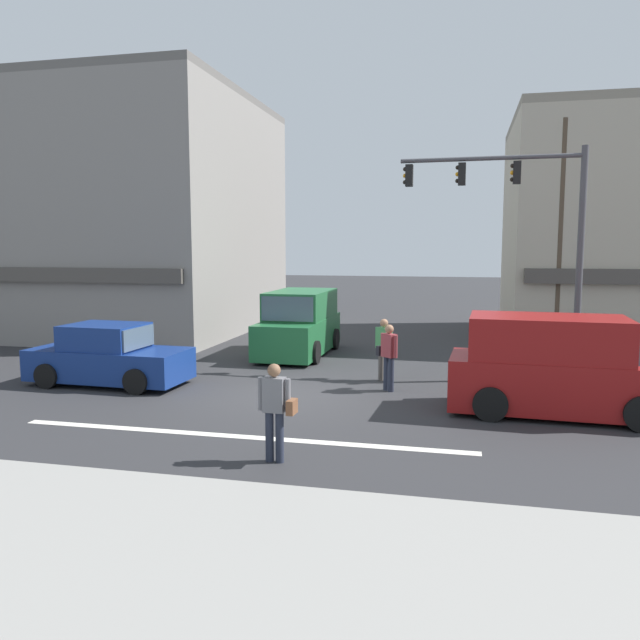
{
  "coord_description": "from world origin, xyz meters",
  "views": [
    {
      "loc": [
        4.11,
        -14.33,
        3.6
      ],
      "look_at": [
        0.35,
        2.0,
        1.6
      ],
      "focal_mm": 35.0,
      "sensor_mm": 36.0,
      "label": 1
    }
  ],
  "objects_px": {
    "pedestrian_foreground_with_bag": "(276,406)",
    "sedan_waiting_far": "(109,357)",
    "pedestrian_mid_crossing": "(388,353)",
    "pedestrian_far_side": "(384,346)",
    "traffic_light_mast": "(530,220)",
    "utility_pole_near_left": "(112,237)",
    "van_crossing_center": "(556,368)",
    "van_crossing_leftbound": "(299,324)",
    "utility_pole_far_right": "(560,233)"
  },
  "relations": [
    {
      "from": "pedestrian_foreground_with_bag",
      "to": "sedan_waiting_far",
      "type": "bearing_deg",
      "value": 141.86
    },
    {
      "from": "pedestrian_mid_crossing",
      "to": "pedestrian_far_side",
      "type": "distance_m",
      "value": 1.15
    },
    {
      "from": "traffic_light_mast",
      "to": "sedan_waiting_far",
      "type": "bearing_deg",
      "value": -162.17
    },
    {
      "from": "pedestrian_far_side",
      "to": "pedestrian_mid_crossing",
      "type": "bearing_deg",
      "value": -78.06
    },
    {
      "from": "utility_pole_near_left",
      "to": "sedan_waiting_far",
      "type": "bearing_deg",
      "value": -60.46
    },
    {
      "from": "traffic_light_mast",
      "to": "van_crossing_center",
      "type": "relative_size",
      "value": 1.32
    },
    {
      "from": "utility_pole_near_left",
      "to": "pedestrian_far_side",
      "type": "height_order",
      "value": "utility_pole_near_left"
    },
    {
      "from": "utility_pole_near_left",
      "to": "pedestrian_far_side",
      "type": "distance_m",
      "value": 11.34
    },
    {
      "from": "sedan_waiting_far",
      "to": "pedestrian_mid_crossing",
      "type": "xyz_separation_m",
      "value": [
        7.19,
        0.88,
        0.24
      ]
    },
    {
      "from": "van_crossing_center",
      "to": "pedestrian_foreground_with_bag",
      "type": "height_order",
      "value": "van_crossing_center"
    },
    {
      "from": "traffic_light_mast",
      "to": "sedan_waiting_far",
      "type": "distance_m",
      "value": 11.76
    },
    {
      "from": "van_crossing_leftbound",
      "to": "pedestrian_foreground_with_bag",
      "type": "distance_m",
      "value": 10.43
    },
    {
      "from": "traffic_light_mast",
      "to": "pedestrian_far_side",
      "type": "height_order",
      "value": "traffic_light_mast"
    },
    {
      "from": "van_crossing_leftbound",
      "to": "pedestrian_mid_crossing",
      "type": "height_order",
      "value": "van_crossing_leftbound"
    },
    {
      "from": "traffic_light_mast",
      "to": "pedestrian_foreground_with_bag",
      "type": "xyz_separation_m",
      "value": [
        -4.68,
        -8.12,
        -3.35
      ]
    },
    {
      "from": "sedan_waiting_far",
      "to": "pedestrian_far_side",
      "type": "relative_size",
      "value": 2.49
    },
    {
      "from": "van_crossing_center",
      "to": "traffic_light_mast",
      "type": "bearing_deg",
      "value": 94.11
    },
    {
      "from": "traffic_light_mast",
      "to": "van_crossing_center",
      "type": "distance_m",
      "value": 5.14
    },
    {
      "from": "utility_pole_far_right",
      "to": "sedan_waiting_far",
      "type": "height_order",
      "value": "utility_pole_far_right"
    },
    {
      "from": "van_crossing_leftbound",
      "to": "pedestrian_foreground_with_bag",
      "type": "bearing_deg",
      "value": -77.32
    },
    {
      "from": "pedestrian_mid_crossing",
      "to": "van_crossing_leftbound",
      "type": "bearing_deg",
      "value": 127.3
    },
    {
      "from": "van_crossing_leftbound",
      "to": "van_crossing_center",
      "type": "relative_size",
      "value": 0.99
    },
    {
      "from": "utility_pole_near_left",
      "to": "pedestrian_foreground_with_bag",
      "type": "distance_m",
      "value": 14.34
    },
    {
      "from": "traffic_light_mast",
      "to": "van_crossing_center",
      "type": "height_order",
      "value": "traffic_light_mast"
    },
    {
      "from": "utility_pole_near_left",
      "to": "pedestrian_mid_crossing",
      "type": "relative_size",
      "value": 4.5
    },
    {
      "from": "sedan_waiting_far",
      "to": "pedestrian_far_side",
      "type": "bearing_deg",
      "value": 16.07
    },
    {
      "from": "utility_pole_far_right",
      "to": "van_crossing_leftbound",
      "type": "relative_size",
      "value": 1.67
    },
    {
      "from": "pedestrian_far_side",
      "to": "utility_pole_near_left",
      "type": "bearing_deg",
      "value": 159.55
    },
    {
      "from": "utility_pole_near_left",
      "to": "utility_pole_far_right",
      "type": "xyz_separation_m",
      "value": [
        15.35,
        1.94,
        0.11
      ]
    },
    {
      "from": "utility_pole_near_left",
      "to": "pedestrian_mid_crossing",
      "type": "bearing_deg",
      "value": -25.24
    },
    {
      "from": "utility_pole_far_right",
      "to": "pedestrian_far_side",
      "type": "xyz_separation_m",
      "value": [
        -5.09,
        -5.77,
        -3.06
      ]
    },
    {
      "from": "van_crossing_leftbound",
      "to": "utility_pole_far_right",
      "type": "bearing_deg",
      "value": 15.35
    },
    {
      "from": "utility_pole_far_right",
      "to": "pedestrian_far_side",
      "type": "height_order",
      "value": "utility_pole_far_right"
    },
    {
      "from": "utility_pole_near_left",
      "to": "utility_pole_far_right",
      "type": "distance_m",
      "value": 15.47
    },
    {
      "from": "utility_pole_near_left",
      "to": "traffic_light_mast",
      "type": "height_order",
      "value": "utility_pole_near_left"
    },
    {
      "from": "utility_pole_near_left",
      "to": "traffic_light_mast",
      "type": "bearing_deg",
      "value": -9.76
    },
    {
      "from": "utility_pole_far_right",
      "to": "traffic_light_mast",
      "type": "xyz_separation_m",
      "value": [
        -1.39,
        -4.34,
        0.29
      ]
    },
    {
      "from": "pedestrian_foreground_with_bag",
      "to": "utility_pole_near_left",
      "type": "bearing_deg",
      "value": 131.41
    },
    {
      "from": "sedan_waiting_far",
      "to": "pedestrian_far_side",
      "type": "distance_m",
      "value": 7.24
    },
    {
      "from": "traffic_light_mast",
      "to": "pedestrian_mid_crossing",
      "type": "relative_size",
      "value": 3.71
    },
    {
      "from": "utility_pole_near_left",
      "to": "pedestrian_far_side",
      "type": "xyz_separation_m",
      "value": [
        10.26,
        -3.83,
        -2.96
      ]
    },
    {
      "from": "utility_pole_near_left",
      "to": "van_crossing_center",
      "type": "relative_size",
      "value": 1.6
    },
    {
      "from": "pedestrian_far_side",
      "to": "traffic_light_mast",
      "type": "bearing_deg",
      "value": 21.04
    },
    {
      "from": "utility_pole_near_left",
      "to": "traffic_light_mast",
      "type": "distance_m",
      "value": 14.17
    },
    {
      "from": "van_crossing_leftbound",
      "to": "pedestrian_far_side",
      "type": "bearing_deg",
      "value": -46.79
    },
    {
      "from": "traffic_light_mast",
      "to": "pedestrian_far_side",
      "type": "distance_m",
      "value": 5.19
    },
    {
      "from": "van_crossing_leftbound",
      "to": "utility_pole_near_left",
      "type": "bearing_deg",
      "value": 177.11
    },
    {
      "from": "utility_pole_far_right",
      "to": "pedestrian_foreground_with_bag",
      "type": "distance_m",
      "value": 14.2
    },
    {
      "from": "traffic_light_mast",
      "to": "van_crossing_center",
      "type": "bearing_deg",
      "value": -85.89
    },
    {
      "from": "utility_pole_near_left",
      "to": "traffic_light_mast",
      "type": "xyz_separation_m",
      "value": [
        13.96,
        -2.4,
        0.39
      ]
    }
  ]
}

